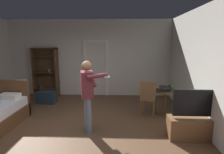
{
  "coord_description": "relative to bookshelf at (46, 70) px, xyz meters",
  "views": [
    {
      "loc": [
        1.15,
        -3.69,
        2.03
      ],
      "look_at": [
        0.99,
        0.41,
        1.26
      ],
      "focal_mm": 29.35,
      "sensor_mm": 36.0,
      "label": 1
    }
  ],
  "objects": [
    {
      "name": "bookshelf",
      "position": [
        0.0,
        0.0,
        0.0
      ],
      "size": [
        0.93,
        0.32,
        1.85
      ],
      "color": "#4C331E",
      "rests_on": "ground_plane"
    },
    {
      "name": "ground_plane",
      "position": [
        1.65,
        -3.09,
        -1.0
      ],
      "size": [
        7.17,
        7.17,
        0.0
      ],
      "primitive_type": "plane",
      "color": "brown"
    },
    {
      "name": "laptop",
      "position": [
        4.07,
        -1.74,
        -0.24
      ],
      "size": [
        0.33,
        0.34,
        0.15
      ],
      "color": "black",
      "rests_on": "side_table"
    },
    {
      "name": "wooden_chair",
      "position": [
        3.61,
        -1.84,
        -0.45
      ],
      "size": [
        0.54,
        0.54,
        0.99
      ],
      "color": "brown",
      "rests_on": "ground_plane"
    },
    {
      "name": "side_table",
      "position": [
        4.1,
        -1.7,
        -0.52
      ],
      "size": [
        0.64,
        0.64,
        0.7
      ],
      "color": "brown",
      "rests_on": "ground_plane"
    },
    {
      "name": "wall_right",
      "position": [
        4.78,
        -3.09,
        0.44
      ],
      "size": [
        0.12,
        6.76,
        2.88
      ],
      "primitive_type": "cube",
      "color": "beige",
      "rests_on": "ground_plane"
    },
    {
      "name": "bottle_on_table",
      "position": [
        4.24,
        -1.78,
        -0.18
      ],
      "size": [
        0.06,
        0.06,
        0.27
      ],
      "color": "#2D4F23",
      "rests_on": "side_table"
    },
    {
      "name": "person_blue_shirt",
      "position": [
        2.09,
        -2.82,
        -0.06
      ],
      "size": [
        0.7,
        0.57,
        1.64
      ],
      "color": "slate",
      "rests_on": "ground_plane"
    },
    {
      "name": "doorway_frame",
      "position": [
        1.9,
        0.14,
        0.23
      ],
      "size": [
        0.93,
        0.08,
        2.13
      ],
      "color": "white",
      "rests_on": "ground_plane"
    },
    {
      "name": "suitcase_dark",
      "position": [
        0.33,
        -0.91,
        -0.79
      ],
      "size": [
        0.64,
        0.37,
        0.42
      ],
      "primitive_type": "cube",
      "rotation": [
        0.0,
        0.0,
        -0.07
      ],
      "color": "#1E2D38",
      "rests_on": "ground_plane"
    },
    {
      "name": "tv_flatscreen",
      "position": [
        4.42,
        -3.05,
        -0.69
      ],
      "size": [
        1.11,
        0.4,
        1.08
      ],
      "color": "brown",
      "rests_on": "ground_plane"
    },
    {
      "name": "wall_back",
      "position": [
        1.65,
        0.22,
        0.44
      ],
      "size": [
        6.38,
        0.12,
        2.88
      ],
      "primitive_type": "cube",
      "color": "beige",
      "rests_on": "ground_plane"
    }
  ]
}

